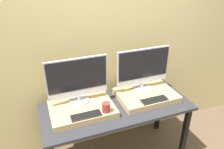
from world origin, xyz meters
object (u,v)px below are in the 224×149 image
at_px(monitor_right, 143,68).
at_px(keyboard_right, 154,100).
at_px(mug, 106,107).
at_px(keyboard_left, 86,115).
at_px(monitor_left, 78,80).

xyz_separation_m(monitor_right, keyboard_right, (0.00, -0.28, -0.24)).
bearing_deg(mug, keyboard_left, 180.00).
distance_m(keyboard_left, mug, 0.20).
distance_m(monitor_left, mug, 0.40).
relative_size(monitor_left, monitor_right, 1.00).
relative_size(monitor_left, keyboard_right, 2.12).
bearing_deg(monitor_left, monitor_right, 0.00).
bearing_deg(monitor_right, keyboard_left, -159.28).
bearing_deg(keyboard_right, monitor_left, 159.28).
bearing_deg(keyboard_left, mug, 0.00).
bearing_deg(keyboard_left, keyboard_right, 0.00).
height_order(keyboard_left, mug, mug).
height_order(monitor_left, mug, monitor_left).
distance_m(mug, monitor_right, 0.63).
xyz_separation_m(monitor_left, keyboard_left, (-0.00, -0.28, -0.24)).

